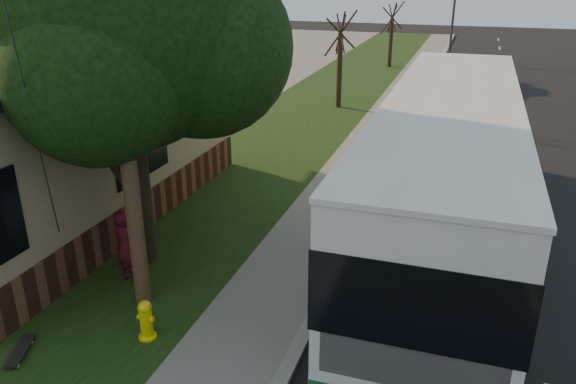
% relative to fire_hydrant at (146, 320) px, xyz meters
% --- Properties ---
extents(ground, '(120.00, 120.00, 0.00)m').
position_rel_fire_hydrant_xyz_m(ground, '(2.60, 0.00, -0.43)').
color(ground, black).
rests_on(ground, ground).
extents(road, '(8.00, 80.00, 0.01)m').
position_rel_fire_hydrant_xyz_m(road, '(6.60, 10.00, -0.43)').
color(road, black).
rests_on(road, ground).
extents(curb, '(0.25, 80.00, 0.12)m').
position_rel_fire_hydrant_xyz_m(curb, '(2.60, 10.00, -0.37)').
color(curb, gray).
rests_on(curb, ground).
extents(sidewalk, '(2.00, 80.00, 0.08)m').
position_rel_fire_hydrant_xyz_m(sidewalk, '(1.60, 10.00, -0.39)').
color(sidewalk, slate).
rests_on(sidewalk, ground).
extents(grass_verge, '(5.00, 80.00, 0.07)m').
position_rel_fire_hydrant_xyz_m(grass_verge, '(-1.90, 10.00, -0.40)').
color(grass_verge, black).
rests_on(grass_verge, ground).
extents(building_lot, '(15.00, 80.00, 0.04)m').
position_rel_fire_hydrant_xyz_m(building_lot, '(-11.90, 10.00, -0.41)').
color(building_lot, slate).
rests_on(building_lot, ground).
extents(fire_hydrant, '(0.32, 0.32, 0.74)m').
position_rel_fire_hydrant_xyz_m(fire_hydrant, '(0.00, 0.00, 0.00)').
color(fire_hydrant, yellow).
rests_on(fire_hydrant, grass_verge).
extents(utility_pole, '(2.86, 3.21, 9.07)m').
position_rel_fire_hydrant_xyz_m(utility_pole, '(-0.71, 0.99, 4.20)').
color(utility_pole, '#473321').
rests_on(utility_pole, ground).
extents(leafy_tree, '(6.30, 6.00, 7.80)m').
position_rel_fire_hydrant_xyz_m(leafy_tree, '(-1.57, 2.65, 4.73)').
color(leafy_tree, black).
rests_on(leafy_tree, grass_verge).
extents(bare_tree_near, '(1.38, 1.21, 4.31)m').
position_rel_fire_hydrant_xyz_m(bare_tree_near, '(-0.90, 18.00, 1.72)').
color(bare_tree_near, black).
rests_on(bare_tree_near, grass_verge).
extents(bare_tree_far, '(1.38, 1.21, 4.03)m').
position_rel_fire_hydrant_xyz_m(bare_tree_far, '(-0.40, 30.00, 1.57)').
color(bare_tree_far, black).
rests_on(bare_tree_far, grass_verge).
extents(traffic_signal, '(0.18, 0.22, 5.50)m').
position_rel_fire_hydrant_xyz_m(traffic_signal, '(3.10, 34.00, 2.73)').
color(traffic_signal, '#2D2D30').
rests_on(traffic_signal, ground).
extents(transit_bus, '(3.02, 13.07, 3.53)m').
position_rel_fire_hydrant_xyz_m(transit_bus, '(4.57, 5.54, 1.45)').
color(transit_bus, silver).
rests_on(transit_bus, ground).
extents(skateboarder, '(0.64, 0.49, 1.57)m').
position_rel_fire_hydrant_xyz_m(skateboarder, '(-1.36, 1.56, 0.42)').
color(skateboarder, '#51101B').
rests_on(skateboarder, grass_verge).
extents(skateboard_main, '(0.54, 0.91, 0.08)m').
position_rel_fire_hydrant_xyz_m(skateboard_main, '(-1.79, -1.07, -0.30)').
color(skateboard_main, black).
rests_on(skateboard_main, grass_verge).
extents(distant_car, '(2.29, 5.15, 1.72)m').
position_rel_fire_hydrant_xyz_m(distant_car, '(4.92, 25.18, 0.43)').
color(distant_car, black).
rests_on(distant_car, ground).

